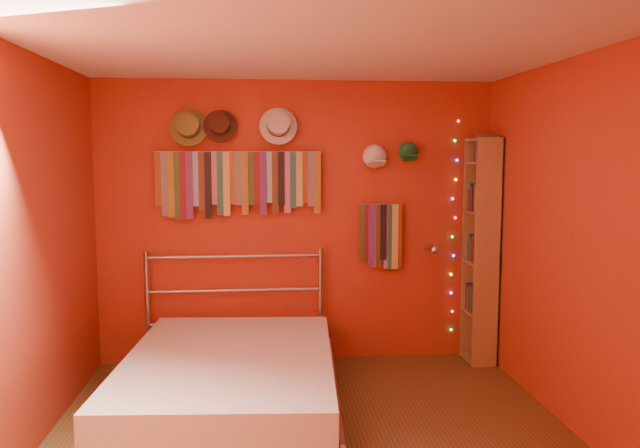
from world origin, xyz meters
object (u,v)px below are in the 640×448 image
object	(u,v)px
tie_rack	(237,181)
bed	(230,382)
reading_lamp	(433,249)
bookshelf	(485,249)

from	to	relation	value
tie_rack	bed	bearing A→B (deg)	-91.65
tie_rack	bed	xyz separation A→B (m)	(-0.03, -1.10, -1.39)
reading_lamp	bookshelf	xyz separation A→B (m)	(0.48, 0.02, -0.01)
tie_rack	bed	distance (m)	1.78
bed	bookshelf	bearing A→B (deg)	27.31
bookshelf	reading_lamp	bearing A→B (deg)	-177.13
tie_rack	bed	size ratio (longest dim) A/B	0.67
bookshelf	tie_rack	bearing A→B (deg)	175.95
bed	reading_lamp	bearing A→B (deg)	32.18
bookshelf	bed	distance (m)	2.53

